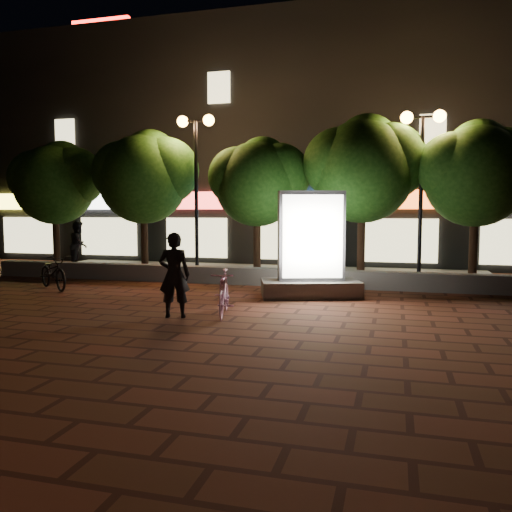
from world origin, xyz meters
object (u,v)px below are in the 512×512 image
(street_lamp_right, at_px, (422,152))
(rider, at_px, (174,275))
(tree_right, at_px, (364,165))
(ad_kiosk, at_px, (311,254))
(tree_left, at_px, (146,174))
(scooter_parked, at_px, (53,272))
(tree_far_left, at_px, (57,180))
(pedestrian, at_px, (79,244))
(street_lamp_left, at_px, (196,154))
(tree_far_right, at_px, (478,170))
(scooter_pink, at_px, (224,293))
(tree_mid, at_px, (259,179))

(street_lamp_right, xyz_separation_m, rider, (-5.04, -6.19, -3.02))
(tree_right, bearing_deg, ad_kiosk, -109.67)
(tree_left, distance_m, scooter_parked, 4.91)
(tree_far_left, relative_size, pedestrian, 2.66)
(street_lamp_left, relative_size, rider, 2.95)
(tree_far_right, distance_m, scooter_pink, 8.76)
(ad_kiosk, bearing_deg, tree_left, 153.20)
(street_lamp_left, relative_size, scooter_pink, 3.24)
(tree_right, xyz_separation_m, scooter_parked, (-8.24, -3.80, -3.08))
(rider, bearing_deg, pedestrian, -59.20)
(scooter_pink, height_order, scooter_parked, scooter_parked)
(scooter_pink, relative_size, pedestrian, 0.92)
(ad_kiosk, xyz_separation_m, scooter_parked, (-7.13, -0.67, -0.60))
(tree_far_left, relative_size, tree_right, 0.91)
(rider, height_order, pedestrian, pedestrian)
(tree_left, relative_size, pedestrian, 2.81)
(tree_left, bearing_deg, tree_far_left, -180.00)
(tree_far_right, bearing_deg, scooter_pink, -133.24)
(tree_mid, distance_m, tree_right, 3.32)
(tree_right, relative_size, tree_far_right, 1.06)
(rider, bearing_deg, tree_right, -131.80)
(scooter_parked, bearing_deg, street_lamp_right, -35.96)
(tree_left, distance_m, ad_kiosk, 7.32)
(tree_far_left, distance_m, pedestrian, 2.45)
(tree_far_right, height_order, ad_kiosk, tree_far_right)
(street_lamp_left, xyz_separation_m, pedestrian, (-4.98, 0.78, -3.08))
(street_lamp_right, distance_m, ad_kiosk, 4.87)
(tree_right, height_order, scooter_parked, tree_right)
(tree_mid, relative_size, ad_kiosk, 1.64)
(tree_far_left, relative_size, tree_far_right, 0.97)
(tree_far_left, bearing_deg, rider, -41.05)
(tree_right, bearing_deg, rider, -117.75)
(tree_mid, height_order, rider, tree_mid)
(street_lamp_left, relative_size, scooter_parked, 2.82)
(scooter_pink, bearing_deg, tree_far_left, 131.42)
(rider, height_order, scooter_parked, rider)
(tree_far_right, relative_size, street_lamp_left, 0.92)
(tree_far_left, bearing_deg, tree_mid, -0.00)
(scooter_pink, bearing_deg, tree_left, 116.01)
(ad_kiosk, bearing_deg, tree_mid, 125.01)
(tree_right, height_order, scooter_pink, tree_right)
(scooter_pink, xyz_separation_m, scooter_parked, (-5.77, 2.23, 0.00))
(street_lamp_right, distance_m, pedestrian, 12.36)
(tree_far_right, relative_size, ad_kiosk, 1.74)
(tree_mid, xyz_separation_m, rider, (-0.09, -6.45, -2.34))
(ad_kiosk, relative_size, scooter_parked, 1.49)
(tree_mid, xyz_separation_m, scooter_parked, (-4.94, -3.80, -2.73))
(street_lamp_left, bearing_deg, tree_far_right, 1.76)
(ad_kiosk, bearing_deg, rider, -124.39)
(tree_left, bearing_deg, ad_kiosk, -26.80)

